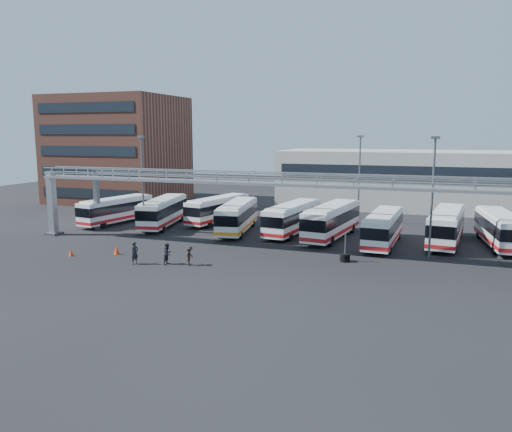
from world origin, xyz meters
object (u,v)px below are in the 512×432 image
(bus_7, at_px, (446,225))
(cone_left, at_px, (71,252))
(light_pole_mid, at_px, (432,192))
(cone_right, at_px, (117,250))
(bus_0, at_px, (116,209))
(bus_8, at_px, (500,228))
(bus_2, at_px, (218,209))
(pedestrian_a, at_px, (135,253))
(light_pole_left, at_px, (143,180))
(bus_3, at_px, (237,216))
(bus_5, at_px, (332,220))
(light_pole_back, at_px, (359,175))
(tire_stack, at_px, (345,257))
(pedestrian_b, at_px, (168,254))
(bus_4, at_px, (293,217))
(bus_1, at_px, (163,211))
(pedestrian_c, at_px, (190,256))
(bus_6, at_px, (383,227))

(bus_7, distance_m, cone_left, 34.30)
(light_pole_mid, xyz_separation_m, cone_right, (-25.74, -7.13, -5.33))
(bus_0, xyz_separation_m, bus_8, (40.74, 1.47, 0.09))
(bus_2, xyz_separation_m, pedestrian_a, (1.22, -19.51, -0.76))
(light_pole_left, xyz_separation_m, bus_3, (8.55, 4.68, -3.95))
(bus_3, relative_size, bus_8, 1.01)
(bus_5, height_order, bus_8, bus_5)
(light_pole_back, distance_m, bus_3, 15.29)
(pedestrian_a, distance_m, tire_stack, 17.14)
(pedestrian_a, xyz_separation_m, pedestrian_b, (2.51, 0.86, -0.06))
(bus_4, height_order, pedestrian_a, bus_4)
(pedestrian_b, distance_m, tire_stack, 14.49)
(light_pole_back, height_order, bus_7, light_pole_back)
(cone_left, bearing_deg, bus_1, 87.96)
(pedestrian_c, bearing_deg, tire_stack, -69.07)
(bus_1, distance_m, pedestrian_b, 16.87)
(bus_1, bearing_deg, bus_4, -8.05)
(light_pole_mid, bearing_deg, bus_3, 163.73)
(bus_3, bearing_deg, bus_2, 124.00)
(light_pole_mid, xyz_separation_m, bus_3, (-19.45, 5.68, -3.95))
(light_pole_mid, xyz_separation_m, bus_6, (-4.14, 4.17, -3.98))
(bus_6, bearing_deg, bus_8, 19.50)
(bus_1, relative_size, tire_stack, 4.60)
(bus_6, distance_m, pedestrian_c, 18.71)
(bus_1, distance_m, cone_left, 14.89)
(bus_1, xyz_separation_m, bus_4, (14.94, 0.77, 0.00))
(bus_1, distance_m, bus_3, 9.08)
(pedestrian_b, bearing_deg, bus_8, -52.56)
(bus_5, relative_size, pedestrian_a, 6.11)
(pedestrian_c, bearing_deg, pedestrian_b, 96.13)
(bus_8, height_order, pedestrian_a, bus_8)
(light_pole_left, height_order, bus_5, light_pole_left)
(bus_7, xyz_separation_m, tire_stack, (-7.95, -9.63, -1.44))
(bus_4, xyz_separation_m, cone_right, (-12.14, -13.73, -1.38))
(pedestrian_a, relative_size, pedestrian_c, 1.19)
(pedestrian_c, bearing_deg, pedestrian_a, 101.53)
(bus_0, relative_size, pedestrian_c, 6.59)
(bus_5, distance_m, pedestrian_c, 16.61)
(light_pole_back, distance_m, pedestrian_b, 26.86)
(cone_right, bearing_deg, cone_left, -150.97)
(light_pole_back, bearing_deg, bus_0, -160.82)
(light_pole_back, distance_m, tire_stack, 18.82)
(bus_8, bearing_deg, bus_6, -170.13)
(bus_5, relative_size, bus_6, 1.08)
(pedestrian_b, bearing_deg, pedestrian_a, 115.09)
(bus_1, height_order, bus_2, bus_1)
(bus_4, relative_size, pedestrian_c, 6.93)
(cone_left, bearing_deg, cone_right, 29.03)
(light_pole_mid, distance_m, cone_left, 30.89)
(bus_1, height_order, tire_stack, bus_1)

